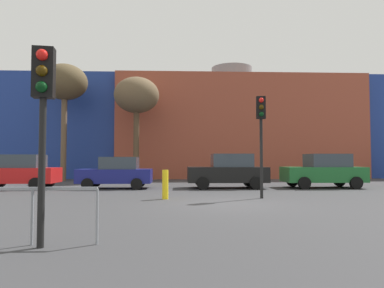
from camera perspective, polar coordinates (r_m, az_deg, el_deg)
ground_plane at (r=12.27m, az=5.88°, el=-9.75°), size 200.00×200.00×0.00m
building_backdrop at (r=34.42m, az=6.60°, el=2.14°), size 40.59×12.72×10.68m
parked_car_0 at (r=20.55m, az=-26.69°, el=-4.11°), size 4.17×2.04×1.81m
parked_car_1 at (r=19.02m, az=-12.36°, el=-4.65°), size 3.88×1.91×1.68m
parked_car_2 at (r=18.93m, az=5.99°, el=-4.45°), size 4.28×2.10×1.86m
parked_car_3 at (r=20.37m, az=20.89°, el=-4.17°), size 4.28×2.10×1.85m
traffic_light_near_left at (r=6.66m, az=-23.35°, el=6.81°), size 0.39×0.38×3.51m
traffic_light_island at (r=14.12m, az=11.31°, el=3.38°), size 0.38×0.38×4.07m
bare_tree_0 at (r=27.57m, az=-20.23°, el=9.25°), size 3.30×3.30×8.61m
bare_tree_1 at (r=25.67m, az=-9.11°, el=7.71°), size 3.26×3.26×7.55m
bollard_yellow_0 at (r=13.59m, az=-4.43°, el=-6.66°), size 0.24×0.24×1.14m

